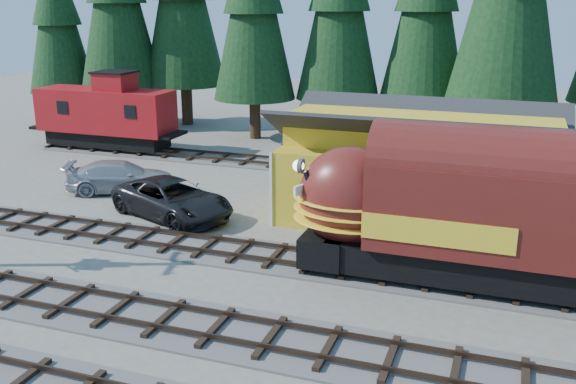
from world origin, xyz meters
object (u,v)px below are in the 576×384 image
(depot, at_px, (419,158))
(pickup_truck_a, at_px, (173,199))
(pickup_truck_b, at_px, (121,177))
(locomotive, at_px, (513,222))
(caboose, at_px, (106,114))

(depot, xyz_separation_m, pickup_truck_a, (-10.78, -3.38, -2.08))
(pickup_truck_b, bearing_deg, locomotive, -130.91)
(locomotive, xyz_separation_m, pickup_truck_a, (-14.93, 3.12, -1.68))
(locomotive, xyz_separation_m, caboose, (-25.96, 14.00, -0.13))
(locomotive, xyz_separation_m, pickup_truck_b, (-19.58, 5.86, -1.75))
(pickup_truck_a, bearing_deg, caboose, 67.57)
(depot, distance_m, locomotive, 7.72)
(locomotive, distance_m, caboose, 29.49)
(pickup_truck_a, relative_size, pickup_truck_b, 1.13)
(locomotive, bearing_deg, pickup_truck_a, 168.21)
(caboose, xyz_separation_m, pickup_truck_b, (6.38, -8.14, -1.62))
(caboose, distance_m, pickup_truck_a, 15.57)
(caboose, bearing_deg, pickup_truck_a, -44.63)
(depot, height_order, pickup_truck_b, depot)
(pickup_truck_a, xyz_separation_m, pickup_truck_b, (-4.65, 2.74, -0.07))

